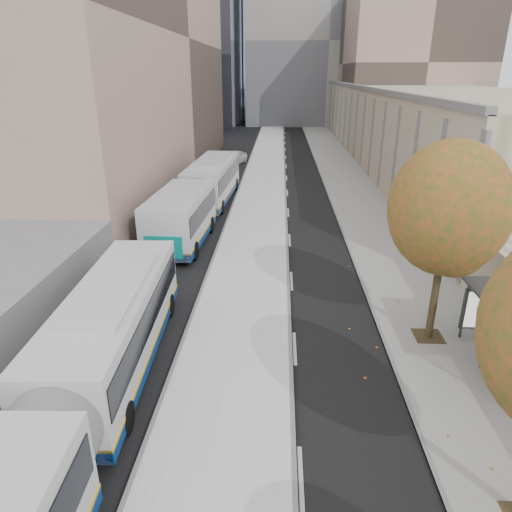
{
  "coord_description": "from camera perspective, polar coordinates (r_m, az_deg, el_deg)",
  "views": [
    {
      "loc": [
        -2.35,
        -2.73,
        9.68
      ],
      "look_at": [
        -3.27,
        15.06,
        2.5
      ],
      "focal_mm": 32.0,
      "sensor_mm": 36.0,
      "label": 1
    }
  ],
  "objects": [
    {
      "name": "bus_platform",
      "position": [
        38.97,
        0.64,
        7.69
      ],
      "size": [
        4.25,
        150.0,
        0.15
      ],
      "primitive_type": "cube",
      "color": "silver",
      "rests_on": "ground"
    },
    {
      "name": "sidewalk",
      "position": [
        39.48,
        12.42,
        7.31
      ],
      "size": [
        4.75,
        150.0,
        0.08
      ],
      "primitive_type": "cube",
      "color": "gray",
      "rests_on": "ground"
    },
    {
      "name": "building_tan",
      "position": [
        69.31,
        18.65,
        16.18
      ],
      "size": [
        18.0,
        92.0,
        8.0
      ],
      "primitive_type": "cube",
      "color": "gray",
      "rests_on": "ground"
    },
    {
      "name": "building_midrise",
      "position": [
        48.23,
        -23.83,
        23.64
      ],
      "size": [
        24.0,
        46.0,
        25.0
      ],
      "primitive_type": "cube",
      "color": "tan",
      "rests_on": "ground"
    },
    {
      "name": "building_far_block",
      "position": [
        99.23,
        8.6,
        24.82
      ],
      "size": [
        30.0,
        18.0,
        30.0
      ],
      "primitive_type": "cube",
      "color": "gray",
      "rests_on": "ground"
    },
    {
      "name": "tree_c",
      "position": [
        17.39,
        22.97,
        5.45
      ],
      "size": [
        4.2,
        4.2,
        7.28
      ],
      "color": "#302413",
      "rests_on": "sidewalk"
    },
    {
      "name": "bus_near",
      "position": [
        13.61,
        -22.03,
        -16.37
      ],
      "size": [
        3.36,
        17.64,
        2.92
      ],
      "rotation": [
        0.0,
        0.0,
        0.05
      ],
      "color": "silver",
      "rests_on": "ground"
    },
    {
      "name": "bus_far",
      "position": [
        32.91,
        -6.83,
        7.85
      ],
      "size": [
        3.67,
        19.22,
        3.19
      ],
      "rotation": [
        0.0,
        0.0,
        -0.05
      ],
      "color": "silver",
      "rests_on": "ground"
    },
    {
      "name": "distant_car",
      "position": [
        52.85,
        -2.68,
        12.19
      ],
      "size": [
        2.9,
        4.62,
        1.47
      ],
      "primitive_type": "imported",
      "rotation": [
        0.0,
        0.0,
        -0.29
      ],
      "color": "#BABABA",
      "rests_on": "ground"
    }
  ]
}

